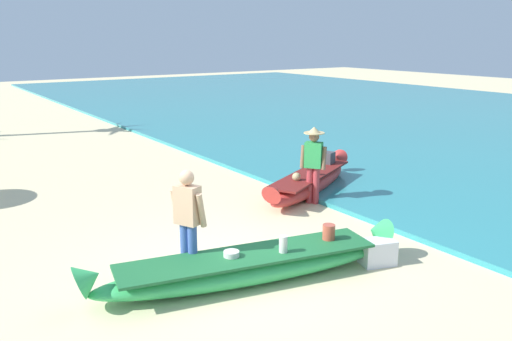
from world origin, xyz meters
The scene contains 7 objects.
ground_plane centered at (0.00, 0.00, 0.00)m, with size 80.00×80.00×0.00m, color beige.
sea centered at (15.29, 8.00, 0.05)m, with size 24.00×56.00×0.10m, color teal.
boat_green_foreground centered at (-0.01, -0.47, 0.24)m, with size 4.88×1.69×0.72m.
boat_red_midground centered at (3.67, 2.55, 0.27)m, with size 3.78×2.32×0.75m.
person_vendor_hatted centered at (3.22, 1.93, 0.96)m, with size 0.48×0.55×1.67m.
person_tourist_customer centered at (-0.68, 0.11, 0.94)m, with size 0.41×0.58×1.66m.
cooler_box centered at (2.00, -1.10, 0.20)m, with size 0.52×0.34×0.40m, color silver.
Camera 1 is at (-3.98, -6.51, 3.50)m, focal length 37.53 mm.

